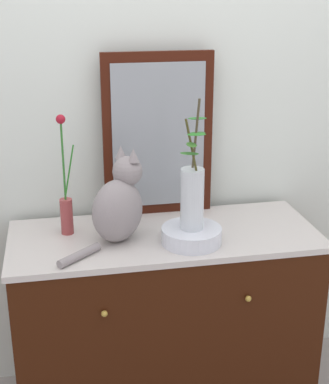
# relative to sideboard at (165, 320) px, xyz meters

# --- Properties ---
(wall_back) EXTENTS (4.40, 0.08, 2.60)m
(wall_back) POSITION_rel_sideboard_xyz_m (0.00, 0.33, 0.89)
(wall_back) COLOR silver
(wall_back) RESTS_ON ground_plane
(sideboard) EXTENTS (1.25, 0.53, 0.82)m
(sideboard) POSITION_rel_sideboard_xyz_m (0.00, 0.00, 0.00)
(sideboard) COLOR #331406
(sideboard) RESTS_ON ground_plane
(mirror_leaning) EXTENTS (0.47, 0.03, 0.70)m
(mirror_leaning) POSITION_rel_sideboard_xyz_m (0.02, 0.24, 0.76)
(mirror_leaning) COLOR #391308
(mirror_leaning) RESTS_ON sideboard
(cat_sitting) EXTENTS (0.39, 0.35, 0.37)m
(cat_sitting) POSITION_rel_sideboard_xyz_m (-0.19, -0.02, 0.56)
(cat_sitting) COLOR gray
(cat_sitting) RESTS_ON sideboard
(vase_slim_green) EXTENTS (0.07, 0.05, 0.49)m
(vase_slim_green) POSITION_rel_sideboard_xyz_m (-0.39, 0.08, 0.54)
(vase_slim_green) COLOR #943A3A
(vase_slim_green) RESTS_ON sideboard
(bowl_porcelain) EXTENTS (0.24, 0.24, 0.06)m
(bowl_porcelain) POSITION_rel_sideboard_xyz_m (0.09, -0.11, 0.44)
(bowl_porcelain) COLOR silver
(bowl_porcelain) RESTS_ON sideboard
(vase_glass_clear) EXTENTS (0.12, 0.16, 0.50)m
(vase_glass_clear) POSITION_rel_sideboard_xyz_m (0.09, -0.11, 0.61)
(vase_glass_clear) COLOR silver
(vase_glass_clear) RESTS_ON bowl_porcelain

